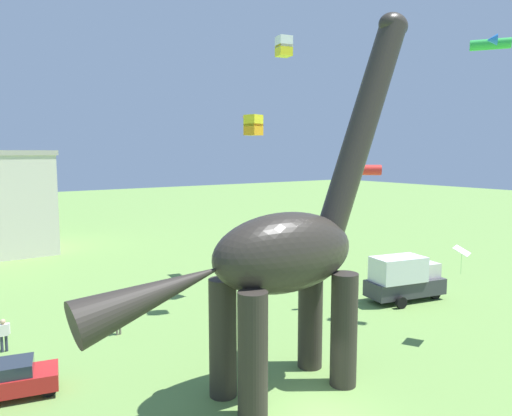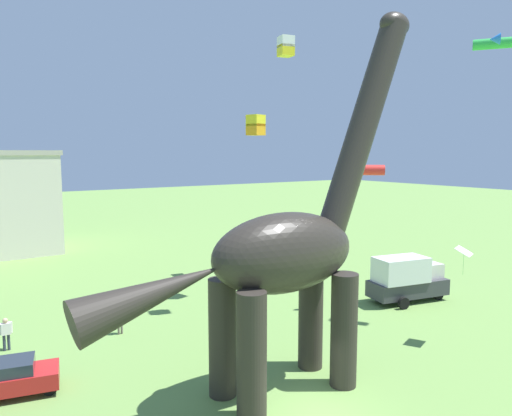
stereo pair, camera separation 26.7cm
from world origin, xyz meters
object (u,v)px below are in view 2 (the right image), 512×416
Objects in this scene: parked_sedan_left at (6,378)px; kite_near_low at (464,251)px; person_strolling_adult at (6,331)px; kite_high_right at (494,43)px; dinosaur_sculpture at (283,253)px; person_watching_child at (303,299)px; kite_apex at (365,170)px; kite_high_left at (256,125)px; kite_drifting at (286,46)px; parked_box_truck at (407,278)px; person_vendor_side at (120,319)px; kite_far_right at (253,119)px.

kite_near_low reaches higher than parked_sedan_left.
person_strolling_adult is 31.12m from kite_high_right.
parked_sedan_left is 22.91m from kite_near_low.
dinosaur_sculpture reaches higher than person_watching_child.
kite_high_right is 15.18m from kite_apex.
person_watching_child is at bearing -155.62° from kite_apex.
kite_high_left reaches higher than person_strolling_adult.
kite_drifting is (-4.85, 9.44, 11.71)m from kite_near_low.
kite_near_low is at bearing -6.48° from parked_sedan_left.
parked_sedan_left is at bearing -169.91° from parked_box_truck.
kite_high_right is 11.93m from kite_drifting.
person_watching_child is 17.49m from person_strolling_adult.
parked_box_truck is 3.37× the size of person_strolling_adult.
person_strolling_adult reaches higher than person_vendor_side.
kite_apex is (7.04, 13.88, 3.78)m from kite_near_low.
person_vendor_side is at bearing 167.94° from kite_drifting.
kite_far_right is (19.34, 5.68, 12.01)m from person_strolling_adult.
person_watching_child is 0.36× the size of kite_apex.
kite_near_low reaches higher than person_strolling_adult.
kite_high_right reaches higher than person_watching_child.
kite_drifting is (-11.89, -4.43, 7.93)m from kite_apex.
kite_high_left reaches higher than person_watching_child.
kite_near_low is at bearing -71.49° from kite_high_left.
dinosaur_sculpture is at bearing -179.94° from kite_high_right.
parked_box_truck is at bearing -19.16° from kite_drifting.
kite_far_right is at bearing 124.66° from parked_box_truck.
person_strolling_adult is 28.80m from kite_apex.
person_watching_child is at bearing -15.61° from kite_drifting.
kite_high_left is (16.82, 6.00, 11.41)m from parked_sedan_left.
kite_drifting is (6.35, 8.25, 10.67)m from dinosaur_sculpture.
kite_high_right is (0.14, -5.29, 14.91)m from parked_box_truck.
kite_near_low is 0.91× the size of kite_far_right.
kite_near_low is at bearing -62.84° from kite_drifting.
parked_sedan_left is 0.76× the size of parked_box_truck.
person_strolling_adult is at bearing 177.72° from parked_box_truck.
dinosaur_sculpture is 15.72m from person_strolling_adult.
person_strolling_adult is at bearing 95.76° from parked_sedan_left.
person_vendor_side is at bearing -17.57° from person_watching_child.
kite_high_right is at bearing -8.31° from dinosaur_sculpture.
dinosaur_sculpture is 12.25m from person_watching_child.
kite_apex reaches higher than person_vendor_side.
dinosaur_sculpture is at bearing 143.98° from person_vendor_side.
kite_far_right is 10.29m from kite_drifting.
dinosaur_sculpture reaches higher than kite_far_right.
person_vendor_side is 0.85× the size of person_strolling_adult.
person_vendor_side is 19.39m from kite_near_low.
kite_high_right reaches higher than person_vendor_side.
kite_high_left is (-11.50, -0.55, 3.35)m from kite_apex.
kite_drifting is (15.80, -3.24, 15.73)m from person_strolling_adult.
kite_high_right is 1.90× the size of kite_drifting.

